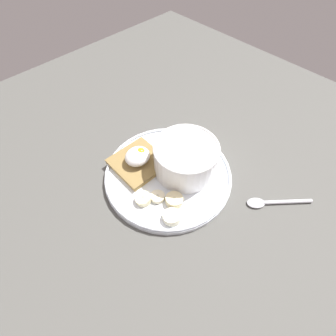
# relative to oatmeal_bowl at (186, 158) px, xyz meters

# --- Properties ---
(ground_plane) EXTENTS (1.20, 1.20, 0.02)m
(ground_plane) POSITION_rel_oatmeal_bowl_xyz_m (-0.04, 0.02, -0.05)
(ground_plane) COLOR #4D4C48
(ground_plane) RESTS_ON ground
(plate) EXTENTS (0.27, 0.27, 0.02)m
(plate) POSITION_rel_oatmeal_bowl_xyz_m (-0.04, 0.02, -0.04)
(plate) COLOR white
(plate) RESTS_ON ground_plane
(oatmeal_bowl) EXTENTS (0.13, 0.13, 0.07)m
(oatmeal_bowl) POSITION_rel_oatmeal_bowl_xyz_m (0.00, 0.00, 0.00)
(oatmeal_bowl) COLOR white
(oatmeal_bowl) RESTS_ON plate
(toast_slice) EXTENTS (0.11, 0.11, 0.01)m
(toast_slice) POSITION_rel_oatmeal_bowl_xyz_m (-0.07, 0.08, -0.03)
(toast_slice) COLOR olive
(toast_slice) RESTS_ON plate
(poached_egg) EXTENTS (0.06, 0.05, 0.03)m
(poached_egg) POSITION_rel_oatmeal_bowl_xyz_m (-0.06, 0.08, -0.01)
(poached_egg) COLOR white
(poached_egg) RESTS_ON toast_slice
(banana_slice_front) EXTENTS (0.04, 0.04, 0.02)m
(banana_slice_front) POSITION_rel_oatmeal_bowl_xyz_m (-0.10, -0.07, -0.03)
(banana_slice_front) COLOR #EEE8C3
(banana_slice_front) RESTS_ON plate
(banana_slice_left) EXTENTS (0.04, 0.04, 0.02)m
(banana_slice_left) POSITION_rel_oatmeal_bowl_xyz_m (-0.12, 0.00, -0.03)
(banana_slice_left) COLOR #F4E9B3
(banana_slice_left) RESTS_ON plate
(banana_slice_back) EXTENTS (0.04, 0.04, 0.02)m
(banana_slice_back) POSITION_rel_oatmeal_bowl_xyz_m (-0.08, -0.04, -0.03)
(banana_slice_back) COLOR beige
(banana_slice_back) RESTS_ON plate
(banana_slice_right) EXTENTS (0.04, 0.04, 0.01)m
(banana_slice_right) POSITION_rel_oatmeal_bowl_xyz_m (-0.09, -0.01, -0.03)
(banana_slice_right) COLOR #EFE6C0
(banana_slice_right) RESTS_ON plate
(spoon) EXTENTS (0.11, 0.10, 0.01)m
(spoon) POSITION_rel_oatmeal_bowl_xyz_m (0.07, -0.18, -0.04)
(spoon) COLOR silver
(spoon) RESTS_ON ground_plane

